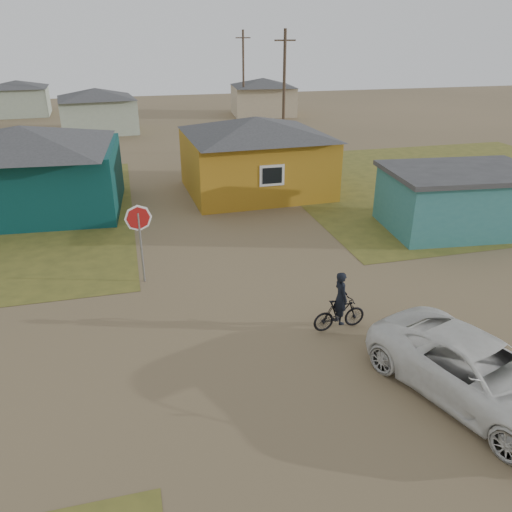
{
  "coord_description": "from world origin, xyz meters",
  "views": [
    {
      "loc": [
        -3.95,
        -10.93,
        7.77
      ],
      "look_at": [
        -0.34,
        3.0,
        1.3
      ],
      "focal_mm": 35.0,
      "sensor_mm": 36.0,
      "label": 1
    }
  ],
  "objects": [
    {
      "name": "utility_pole_far",
      "position": [
        7.5,
        38.0,
        4.14
      ],
      "size": [
        1.4,
        0.2,
        8.0
      ],
      "color": "#4A392C",
      "rests_on": "ground"
    },
    {
      "name": "stop_sign",
      "position": [
        -3.83,
        4.72,
        1.99
      ],
      "size": [
        0.87,
        0.27,
        2.74
      ],
      "color": "gray",
      "rests_on": "ground"
    },
    {
      "name": "house_beige_east",
      "position": [
        10.0,
        40.0,
        1.86
      ],
      "size": [
        6.95,
        6.05,
        3.6
      ],
      "color": "tan",
      "rests_on": "ground"
    },
    {
      "name": "shed_turquoise",
      "position": [
        9.5,
        6.5,
        1.31
      ],
      "size": [
        6.71,
        4.93,
        2.6
      ],
      "color": "#377978",
      "rests_on": "ground"
    },
    {
      "name": "vehicle",
      "position": [
        3.26,
        -3.27,
        0.73
      ],
      "size": [
        3.93,
        5.71,
        1.45
      ],
      "primitive_type": "imported",
      "rotation": [
        0.0,
        0.0,
        0.32
      ],
      "color": "white",
      "rests_on": "ground"
    },
    {
      "name": "house_pale_west",
      "position": [
        -6.0,
        34.0,
        1.86
      ],
      "size": [
        7.04,
        6.15,
        3.6
      ],
      "color": "#9AA68E",
      "rests_on": "ground"
    },
    {
      "name": "cyclist",
      "position": [
        1.4,
        0.3,
        0.65
      ],
      "size": [
        1.6,
        0.59,
        1.78
      ],
      "color": "black",
      "rests_on": "ground"
    },
    {
      "name": "grass_ne",
      "position": [
        14.0,
        13.0,
        0.01
      ],
      "size": [
        20.0,
        18.0,
        0.0
      ],
      "primitive_type": "cube",
      "color": "olive",
      "rests_on": "ground"
    },
    {
      "name": "utility_pole_near",
      "position": [
        6.5,
        22.0,
        4.14
      ],
      "size": [
        1.4,
        0.2,
        8.0
      ],
      "color": "#4A392C",
      "rests_on": "ground"
    },
    {
      "name": "house_teal",
      "position": [
        -8.5,
        13.5,
        2.05
      ],
      "size": [
        8.93,
        7.08,
        4.0
      ],
      "color": "#093332",
      "rests_on": "ground"
    },
    {
      "name": "house_yellow",
      "position": [
        2.5,
        14.0,
        2.0
      ],
      "size": [
        7.72,
        6.76,
        3.9
      ],
      "color": "#A87519",
      "rests_on": "ground"
    },
    {
      "name": "house_pale_north",
      "position": [
        -14.0,
        46.0,
        1.75
      ],
      "size": [
        6.28,
        5.81,
        3.4
      ],
      "color": "#9AA68E",
      "rests_on": "ground"
    },
    {
      "name": "ground",
      "position": [
        0.0,
        0.0,
        0.0
      ],
      "size": [
        120.0,
        120.0,
        0.0
      ],
      "primitive_type": "plane",
      "color": "#796546"
    }
  ]
}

